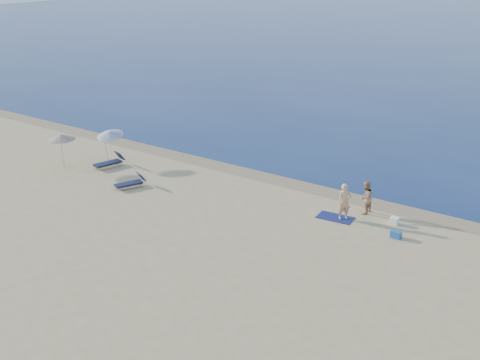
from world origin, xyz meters
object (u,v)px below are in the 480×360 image
person_left (345,202)px  blue_cooler (396,234)px  person_right (365,197)px  umbrella_near (110,133)px

person_left → blue_cooler: (2.80, -0.48, -0.72)m
person_left → blue_cooler: person_left is taller
person_right → umbrella_near: 15.77m
person_left → umbrella_near: (-15.11, -0.59, 0.91)m
umbrella_near → blue_cooler: bearing=-7.1°
person_left → person_right: person_left is taller
blue_cooler → umbrella_near: bearing=-178.1°
person_right → blue_cooler: 2.90m
person_right → blue_cooler: (2.27, -1.68, -0.66)m
person_right → blue_cooler: size_ratio=3.62×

